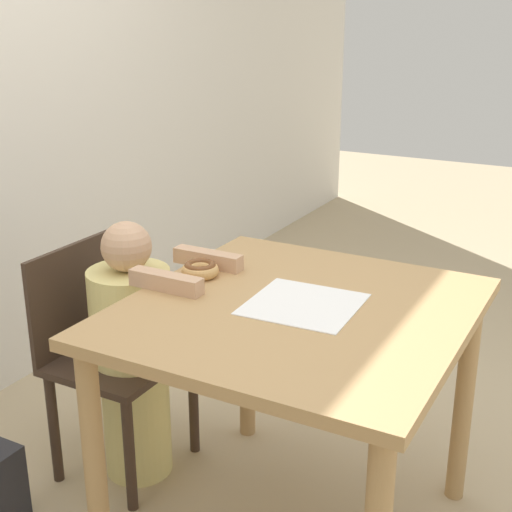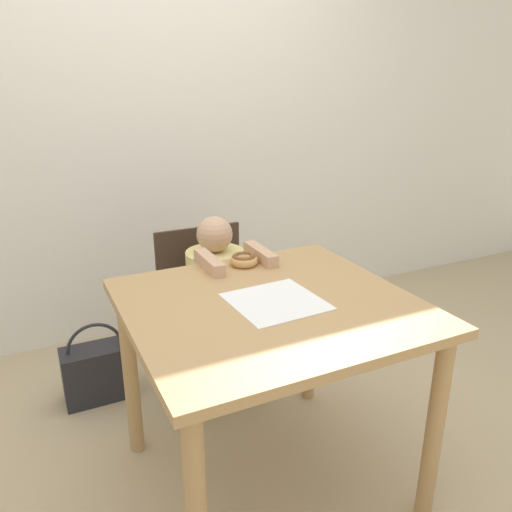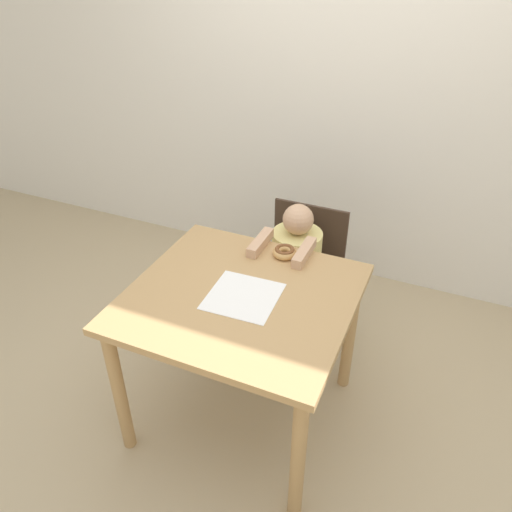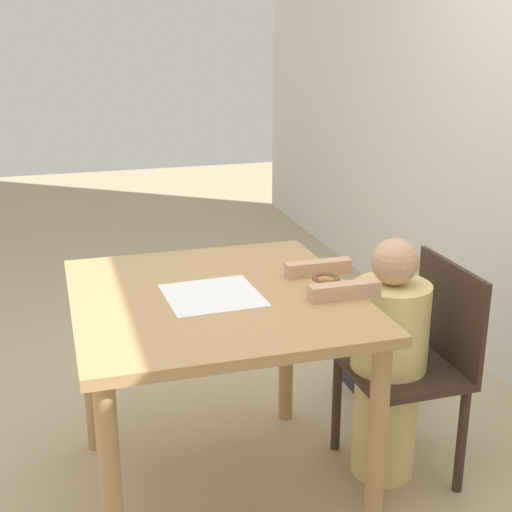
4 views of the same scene
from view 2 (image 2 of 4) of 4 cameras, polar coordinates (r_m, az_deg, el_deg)
name	(u,v)px [view 2 (image 2 of 4)]	position (r m, az deg, el deg)	size (l,w,h in m)	color
ground_plane	(268,478)	(2.16, 1.42, -24.05)	(12.00, 12.00, 0.00)	tan
wall_back	(149,124)	(2.99, -12.16, 14.56)	(8.00, 0.05, 2.50)	silver
dining_table	(270,331)	(1.77, 1.60, -8.59)	(0.97, 0.92, 0.77)	tan
chair	(209,306)	(2.49, -5.40, -5.66)	(0.44, 0.39, 0.80)	#38281E
child_figure	(217,312)	(2.39, -4.46, -6.36)	(0.28, 0.49, 0.91)	#E0D17F
donut	(244,260)	(2.04, -1.39, -0.40)	(0.12, 0.12, 0.05)	tan
napkin	(276,301)	(1.72, 2.28, -5.20)	(0.31, 0.31, 0.00)	white
handbag	(98,371)	(2.61, -17.61, -12.43)	(0.33, 0.17, 0.41)	#232328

